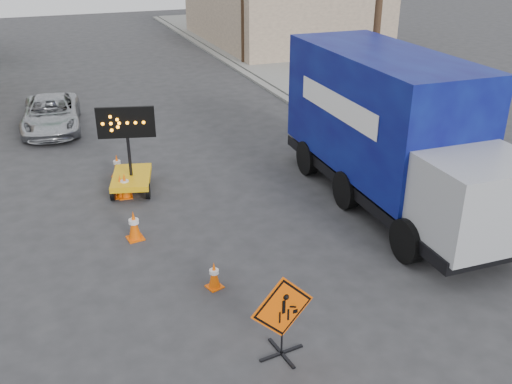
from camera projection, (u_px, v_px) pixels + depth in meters
ground at (283, 346)px, 11.13m from camera, size 100.00×100.00×0.00m
curb_right at (295, 104)px, 26.15m from camera, size 0.40×60.00×0.12m
sidewalk_right at (339, 99)px, 26.90m from camera, size 4.00×60.00×0.15m
building_right_far at (281, 8)px, 39.78m from camera, size 10.00×14.00×4.60m
utility_pole_near at (378, 12)px, 20.24m from camera, size 1.80×0.26×9.00m
construction_sign at (282, 315)px, 10.53m from camera, size 1.32×0.94×1.75m
arrow_board at (131, 172)px, 17.48m from camera, size 1.67×2.11×2.69m
pickup_truck at (51, 114)px, 22.80m from camera, size 2.59×4.87×1.30m
box_truck at (390, 139)px, 16.20m from camera, size 3.09×9.12×4.30m
cone_a at (214, 275)px, 12.81m from camera, size 0.42×0.42×0.66m
cone_b at (134, 225)px, 14.79m from camera, size 0.46×0.46×0.81m
cone_c at (125, 185)px, 17.11m from camera, size 0.44×0.44×0.78m
cone_d at (120, 186)px, 17.15m from camera, size 0.40×0.40×0.72m
cone_e at (117, 165)px, 18.64m from camera, size 0.48×0.48×0.73m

